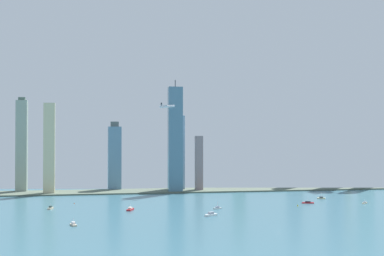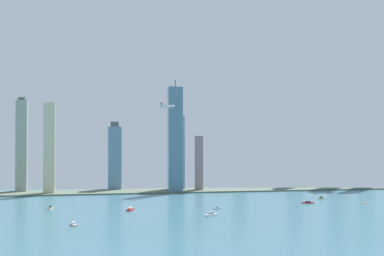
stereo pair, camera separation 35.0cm
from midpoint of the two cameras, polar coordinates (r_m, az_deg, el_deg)
ground_plane at (r=567.10m, az=8.99°, el=-10.45°), size 6000.00×6000.00×0.00m
waterfront_pier at (r=968.44m, az=0.50°, el=-6.46°), size 855.97×77.53×2.27m
observation_tower at (r=1086.48m, az=15.82°, el=1.40°), size 34.38×34.38×285.68m
skyscraper_0 at (r=1096.61m, az=10.60°, el=-4.15°), size 24.12×25.07×65.66m
skyscraper_1 at (r=980.40m, az=-1.57°, el=-2.47°), size 26.61×14.39×142.40m
skyscraper_2 at (r=1044.24m, az=10.52°, el=-2.88°), size 15.99×26.30×123.69m
skyscraper_3 at (r=936.03m, az=-1.74°, el=-1.21°), size 23.92×16.19×191.68m
skyscraper_4 at (r=983.96m, az=-17.22°, el=-1.76°), size 18.60×19.83×162.35m
skyscraper_5 at (r=1123.02m, az=14.62°, el=-3.11°), size 26.70×25.47×128.72m
skyscraper_6 at (r=988.80m, az=-8.02°, el=-3.03°), size 23.22×24.29×121.71m
skyscraper_7 at (r=1053.79m, az=14.56°, el=-1.54°), size 12.13×27.74×165.73m
skyscraper_8 at (r=1077.95m, az=4.91°, el=-2.91°), size 20.19×22.67×118.95m
skyscraper_9 at (r=937.16m, az=-14.56°, el=-2.07°), size 18.29×13.99×150.62m
skyscraper_10 at (r=1061.23m, az=17.57°, el=-1.23°), size 26.77×14.52×179.74m
skyscraper_11 at (r=964.13m, az=0.73°, el=-3.69°), size 12.06×14.59×96.29m
boat_0 at (r=661.84m, az=1.99°, el=-8.95°), size 17.38×14.70×4.78m
boat_1 at (r=715.83m, az=-6.40°, el=-8.36°), size 11.17×18.22×8.21m
boat_2 at (r=803.81m, az=11.93°, el=-7.56°), size 17.37×9.21×9.58m
boat_3 at (r=725.08m, az=2.67°, el=-8.28°), size 12.06×7.31×9.97m
boat_4 at (r=819.54m, az=17.47°, el=-7.41°), size 11.95×11.45×7.51m
boat_5 at (r=745.02m, az=-14.44°, el=-8.03°), size 7.10×13.71×8.03m
boat_6 at (r=603.21m, az=-12.18°, el=-9.73°), size 8.01×14.82×8.23m
boat_7 at (r=866.72m, az=13.26°, el=-7.07°), size 12.63×10.27×10.26m
channel_buoy_0 at (r=799.54m, az=-12.10°, el=-7.62°), size 1.11×1.11×1.73m
channel_buoy_1 at (r=767.86m, az=10.91°, el=-7.86°), size 1.72×1.72×2.77m
airplane at (r=908.40m, az=-2.56°, el=2.26°), size 26.52×29.75×8.74m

